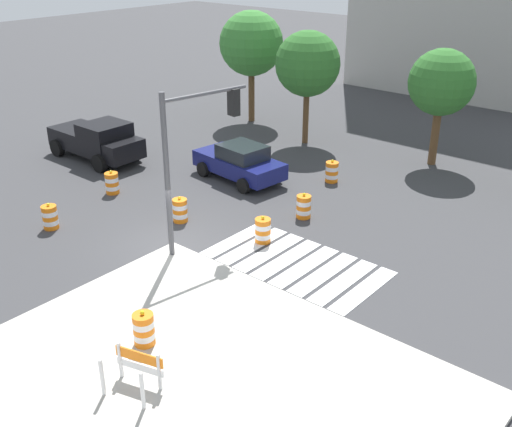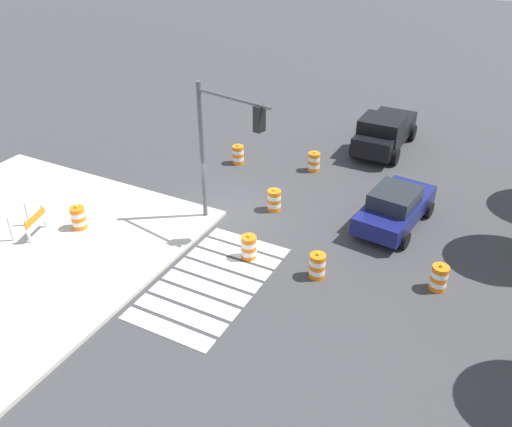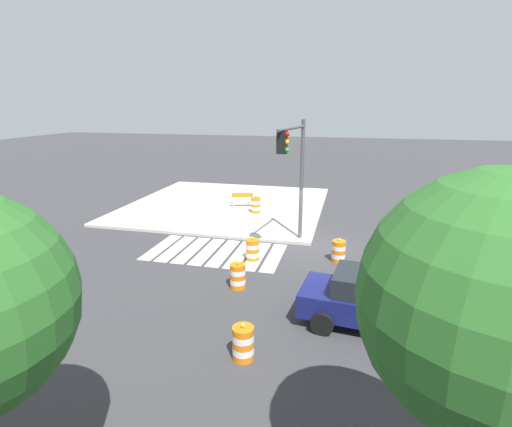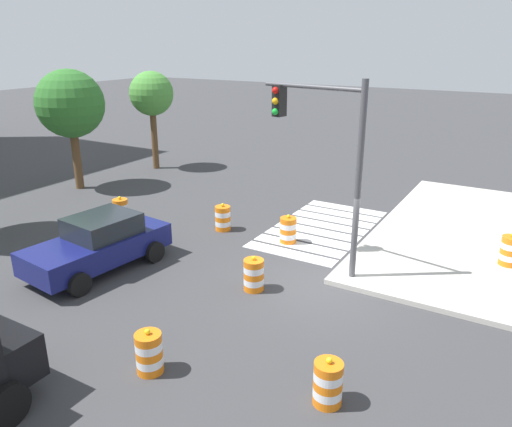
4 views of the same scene
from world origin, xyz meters
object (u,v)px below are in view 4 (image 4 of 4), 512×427
Objects in this scene: traffic_barrel_median_far at (328,383)px; traffic_light_pole at (324,141)px; sports_car at (99,243)px; street_tree_streetside_far at (152,95)px; traffic_barrel_far_curb at (223,218)px; street_tree_streetside_near at (70,104)px; traffic_barrel_median_near at (121,211)px; traffic_barrel_on_sidewalk at (510,251)px; traffic_barrel_lane_center at (149,353)px; traffic_barrel_crosswalk_end at (254,275)px; traffic_barrel_near_corner at (288,230)px.

traffic_barrel_median_far is 0.19× the size of traffic_light_pole.
street_tree_streetside_far is (10.33, 6.82, 3.06)m from sports_car.
traffic_barrel_median_far is at bearing -129.48° from street_tree_streetside_far.
street_tree_streetside_near is at bearing 82.84° from traffic_barrel_far_curb.
traffic_barrel_on_sidewalk reaches higher than traffic_barrel_median_near.
sports_car is 5.57m from traffic_barrel_lane_center.
traffic_barrel_median_near is (3.27, 2.40, -0.36)m from sports_car.
street_tree_streetside_near reaches higher than sports_car.
street_tree_streetside_far reaches higher than traffic_barrel_crosswalk_end.
traffic_barrel_on_sidewalk is at bearing -77.59° from traffic_barrel_median_near.
traffic_barrel_far_curb is (-0.12, 2.59, 0.00)m from traffic_barrel_near_corner.
traffic_light_pole reaches higher than traffic_barrel_near_corner.
traffic_barrel_median_far is 19.78m from street_tree_streetside_far.
sports_car reaches higher than traffic_barrel_near_corner.
traffic_barrel_crosswalk_end is 7.78m from traffic_barrel_on_sidewalk.
street_tree_streetside_far is (7.11, 12.56, -0.04)m from traffic_light_pole.
street_tree_streetside_far reaches higher than traffic_barrel_on_sidewalk.
traffic_barrel_near_corner is 1.00× the size of traffic_barrel_median_near.
sports_car is 12.75m from street_tree_streetside_far.
traffic_barrel_median_far is (-3.21, -3.52, 0.00)m from traffic_barrel_crosswalk_end.
traffic_barrel_near_corner is at bearing -94.96° from street_tree_streetside_near.
traffic_barrel_far_curb is 0.20× the size of street_tree_streetside_far.
street_tree_streetside_near is (7.68, 15.59, 3.40)m from traffic_barrel_median_far.
traffic_barrel_median_near is 6.47m from street_tree_streetside_near.
traffic_barrel_near_corner is 3.55m from traffic_barrel_crosswalk_end.
traffic_barrel_near_corner is 7.92m from traffic_barrel_median_far.
traffic_barrel_far_curb is 1.00× the size of traffic_barrel_lane_center.
sports_car is at bearing -127.36° from street_tree_streetside_near.
traffic_light_pole is (-0.04, -8.13, 3.46)m from traffic_barrel_median_near.
traffic_barrel_lane_center is 17.94m from street_tree_streetside_far.
traffic_barrel_lane_center is 0.20× the size of street_tree_streetside_far.
traffic_barrel_lane_center is at bearing -156.76° from traffic_barrel_far_curb.
traffic_barrel_lane_center is at bearing 179.39° from traffic_barrel_crosswalk_end.
traffic_barrel_median_far is 0.20× the size of street_tree_streetside_far.
traffic_barrel_median_far is 6.78m from traffic_light_pole.
traffic_barrel_near_corner is at bearing 102.69° from traffic_barrel_on_sidewalk.
street_tree_streetside_far is (5.81, 8.23, 3.42)m from traffic_barrel_far_curb.
traffic_barrel_median_near is (2.11, 7.09, 0.00)m from traffic_barrel_crosswalk_end.
traffic_barrel_lane_center is 10.97m from traffic_barrel_on_sidewalk.
traffic_barrel_on_sidewalk reaches higher than traffic_barrel_far_curb.
sports_car is at bearing 119.94° from traffic_barrel_on_sidewalk.
traffic_barrel_on_sidewalk is (6.14, -10.66, -0.21)m from sports_car.
sports_car is 4.39× the size of traffic_barrel_median_near.
traffic_barrel_lane_center is at bearing -125.76° from street_tree_streetside_near.
traffic_barrel_crosswalk_end is 4.16m from traffic_light_pole.
traffic_light_pole is (-2.92, 4.93, 3.31)m from traffic_barrel_on_sidewalk.
traffic_barrel_on_sidewalk reaches higher than traffic_barrel_crosswalk_end.
traffic_barrel_median_far is at bearing -116.63° from traffic_barrel_median_near.
traffic_light_pole reaches higher than street_tree_streetside_near.
traffic_barrel_crosswalk_end is at bearing -128.55° from street_tree_streetside_far.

